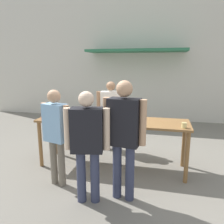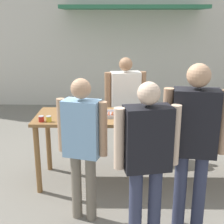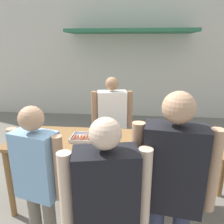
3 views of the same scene
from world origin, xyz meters
name	(u,v)px [view 2 (image 2 of 3)]	position (x,y,z in m)	size (l,w,h in m)	color
ground_plane	(142,180)	(0.00, 0.00, 0.00)	(24.00, 24.00, 0.00)	slate
building_facade_back	(132,14)	(0.00, 3.98, 2.26)	(12.00, 1.11, 4.50)	beige
serving_table	(144,123)	(0.00, 0.00, 0.84)	(2.84, 0.76, 0.94)	brown
food_tray_sausages	(112,115)	(-0.42, -0.01, 0.96)	(0.45, 0.28, 0.04)	silver
food_tray_buns	(171,115)	(0.35, -0.01, 0.96)	(0.38, 0.28, 0.05)	silver
condiment_jar_mustard	(41,119)	(-1.28, -0.27, 0.98)	(0.07, 0.07, 0.07)	#B22319
condiment_jar_ketchup	(49,119)	(-1.19, -0.27, 0.98)	(0.07, 0.07, 0.07)	gold
person_server_behind_table	(125,100)	(-0.23, 0.86, 0.94)	(0.64, 0.31, 1.60)	#333851
person_customer_holding_hotdog	(82,139)	(-0.72, -0.85, 0.95)	(0.53, 0.30, 1.59)	#756B5B
person_customer_with_cup	(194,135)	(0.40, -0.99, 1.05)	(0.63, 0.30, 1.76)	#333851
person_customer_waiting_in_line	(147,151)	(-0.08, -1.18, 0.96)	(0.62, 0.32, 1.62)	#333851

